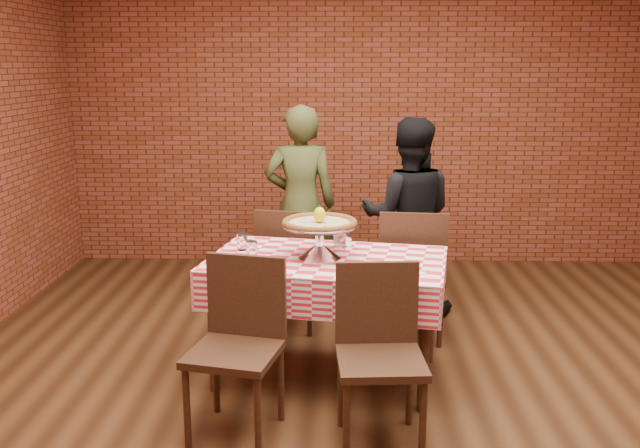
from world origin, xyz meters
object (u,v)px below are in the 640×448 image
at_px(diner_black, 408,216).
at_px(chair_far_left, 291,266).
at_px(water_glass_left, 252,250).
at_px(chair_near_right, 381,361).
at_px(water_glass_right, 242,242).
at_px(diner_olive, 300,204).
at_px(pizza_stand, 320,241).
at_px(pizza, 320,224).
at_px(condiment_caddy, 343,238).
at_px(table, 327,318).
at_px(chair_far_right, 412,272).
at_px(chair_near_left, 234,352).

bearing_deg(diner_black, chair_far_left, 27.49).
distance_m(water_glass_left, chair_near_right, 1.11).
xyz_separation_m(water_glass_left, water_glass_right, (-0.08, 0.19, 0.00)).
height_order(water_glass_right, diner_olive, diner_olive).
xyz_separation_m(pizza_stand, water_glass_right, (-0.49, 0.16, -0.05)).
bearing_deg(chair_near_right, pizza_stand, 108.40).
xyz_separation_m(pizza, condiment_caddy, (0.14, 0.24, -0.15)).
distance_m(table, chair_near_right, 0.83).
bearing_deg(chair_far_left, condiment_caddy, 133.39).
bearing_deg(water_glass_left, chair_far_right, 33.64).
distance_m(pizza_stand, chair_far_right, 0.99).
height_order(water_glass_right, condiment_caddy, condiment_caddy).
bearing_deg(chair_near_right, table, 105.86).
relative_size(condiment_caddy, chair_near_left, 0.14).
xyz_separation_m(pizza_stand, water_glass_left, (-0.40, -0.03, -0.05)).
height_order(water_glass_right, chair_far_left, chair_far_left).
distance_m(water_glass_right, chair_far_right, 1.27).
height_order(pizza_stand, chair_far_left, pizza_stand).
xyz_separation_m(diner_olive, diner_black, (0.84, -0.26, -0.04)).
bearing_deg(chair_near_left, diner_black, 73.23).
bearing_deg(pizza_stand, water_glass_right, 161.49).
bearing_deg(diner_olive, water_glass_left, 79.00).
height_order(pizza_stand, diner_olive, diner_olive).
xyz_separation_m(water_glass_left, diner_black, (1.05, 1.21, -0.06)).
height_order(table, pizza, pizza).
xyz_separation_m(pizza, water_glass_right, (-0.49, 0.16, -0.16)).
relative_size(pizza_stand, chair_near_right, 0.50).
height_order(pizza, chair_near_left, pizza).
distance_m(chair_near_left, diner_black, 2.18).
bearing_deg(pizza, water_glass_left, -175.72).
bearing_deg(diner_black, chair_near_left, 66.38).
xyz_separation_m(chair_near_left, chair_far_left, (0.19, 1.54, -0.01)).
relative_size(chair_near_right, diner_black, 0.60).
bearing_deg(pizza_stand, diner_olive, 97.56).
height_order(pizza_stand, chair_near_left, pizza_stand).
bearing_deg(diner_black, pizza_stand, 67.06).
xyz_separation_m(chair_near_left, diner_olive, (0.23, 2.14, 0.33)).
distance_m(water_glass_left, chair_far_right, 1.29).
height_order(water_glass_right, diner_black, diner_black).
xyz_separation_m(condiment_caddy, diner_olive, (-0.33, 1.20, -0.03)).
relative_size(pizza_stand, water_glass_right, 4.31).
height_order(pizza_stand, water_glass_right, pizza_stand).
bearing_deg(water_glass_left, table, 2.58).
bearing_deg(pizza, chair_far_left, 105.28).
bearing_deg(diner_olive, condiment_caddy, 102.70).
bearing_deg(chair_near_left, water_glass_left, 101.48).
xyz_separation_m(pizza_stand, condiment_caddy, (0.14, 0.24, -0.04)).
xyz_separation_m(water_glass_left, chair_far_left, (0.18, 0.86, -0.36)).
xyz_separation_m(pizza_stand, chair_near_left, (-0.42, -0.71, -0.40)).
height_order(condiment_caddy, diner_olive, diner_olive).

